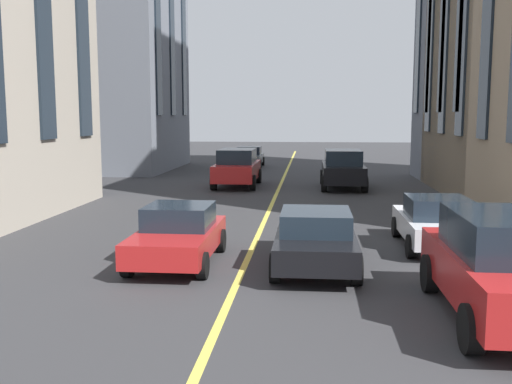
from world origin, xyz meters
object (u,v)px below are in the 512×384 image
(car_black_trailing, at_px, (343,168))
(car_black_parked_a, at_px, (316,238))
(car_red_parked_b, at_px, (505,266))
(car_white_mid, at_px, (436,222))
(car_grey_near, at_px, (249,157))
(car_red_oncoming, at_px, (178,234))
(car_red_far, at_px, (237,167))

(car_black_trailing, height_order, car_black_parked_a, car_black_trailing)
(car_black_trailing, distance_m, car_black_parked_a, 15.22)
(car_red_parked_b, bearing_deg, car_black_trailing, 5.57)
(car_white_mid, height_order, car_black_parked_a, car_white_mid)
(car_grey_near, height_order, car_red_oncoming, same)
(car_red_oncoming, bearing_deg, car_red_parked_b, -117.27)
(car_red_oncoming, height_order, car_black_parked_a, car_red_oncoming)
(car_grey_near, distance_m, car_red_far, 11.20)
(car_red_oncoming, bearing_deg, car_white_mid, -71.04)
(car_grey_near, bearing_deg, car_red_oncoming, -177.67)
(car_red_oncoming, relative_size, car_black_trailing, 0.83)
(car_grey_near, bearing_deg, car_white_mid, -162.58)
(car_black_parked_a, bearing_deg, car_red_far, 13.89)
(car_red_far, relative_size, car_white_mid, 1.21)
(car_red_oncoming, height_order, car_black_trailing, car_black_trailing)
(car_grey_near, distance_m, car_black_trailing, 12.77)
(car_red_far, distance_m, car_black_parked_a, 15.81)
(car_grey_near, distance_m, car_red_parked_b, 30.78)
(car_red_parked_b, bearing_deg, car_grey_near, 14.29)
(car_red_parked_b, distance_m, car_black_parked_a, 4.62)
(car_red_far, relative_size, car_black_parked_a, 1.07)
(car_grey_near, distance_m, car_white_mid, 25.39)
(car_black_trailing, bearing_deg, car_red_oncoming, 162.61)
(car_black_trailing, bearing_deg, car_grey_near, 27.01)
(car_black_parked_a, bearing_deg, car_red_oncoming, 88.79)
(car_red_parked_b, bearing_deg, car_red_oncoming, 62.73)
(car_red_oncoming, xyz_separation_m, car_black_trailing, (15.08, -4.72, 0.27))
(car_red_oncoming, height_order, car_red_far, car_red_far)
(car_red_oncoming, xyz_separation_m, car_white_mid, (2.24, -6.52, 0.00))
(car_white_mid, relative_size, car_black_parked_a, 0.89)
(car_black_trailing, height_order, car_white_mid, car_black_trailing)
(car_black_parked_a, bearing_deg, car_red_parked_b, -135.55)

